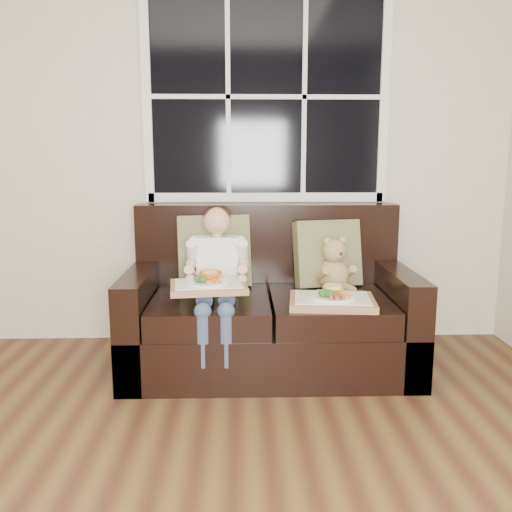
{
  "coord_description": "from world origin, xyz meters",
  "views": [
    {
      "loc": [
        0.43,
        -1.2,
        1.27
      ],
      "look_at": [
        0.51,
        1.85,
        0.7
      ],
      "focal_mm": 38.0,
      "sensor_mm": 36.0,
      "label": 1
    }
  ],
  "objects_px": {
    "tray_left": "(208,285)",
    "tray_right": "(332,299)",
    "loveseat": "(269,314)",
    "teddy_bear": "(334,268)",
    "child": "(217,267)"
  },
  "relations": [
    {
      "from": "tray_left",
      "to": "tray_right",
      "type": "distance_m",
      "value": 0.69
    },
    {
      "from": "loveseat",
      "to": "teddy_bear",
      "type": "xyz_separation_m",
      "value": [
        0.4,
        0.04,
        0.28
      ]
    },
    {
      "from": "loveseat",
      "to": "tray_right",
      "type": "relative_size",
      "value": 3.38
    },
    {
      "from": "child",
      "to": "tray_right",
      "type": "bearing_deg",
      "value": -16.59
    },
    {
      "from": "loveseat",
      "to": "child",
      "type": "bearing_deg",
      "value": -159.54
    },
    {
      "from": "tray_right",
      "to": "tray_left",
      "type": "bearing_deg",
      "value": -172.91
    },
    {
      "from": "child",
      "to": "tray_right",
      "type": "height_order",
      "value": "child"
    },
    {
      "from": "loveseat",
      "to": "child",
      "type": "xyz_separation_m",
      "value": [
        -0.31,
        -0.12,
        0.32
      ]
    },
    {
      "from": "loveseat",
      "to": "tray_right",
      "type": "bearing_deg",
      "value": -42.6
    },
    {
      "from": "teddy_bear",
      "to": "tray_right",
      "type": "height_order",
      "value": "teddy_bear"
    },
    {
      "from": "tray_right",
      "to": "teddy_bear",
      "type": "bearing_deg",
      "value": 85.28
    },
    {
      "from": "tray_left",
      "to": "tray_right",
      "type": "relative_size",
      "value": 0.88
    },
    {
      "from": "teddy_bear",
      "to": "tray_right",
      "type": "xyz_separation_m",
      "value": [
        -0.07,
        -0.35,
        -0.11
      ]
    },
    {
      "from": "child",
      "to": "tray_left",
      "type": "xyz_separation_m",
      "value": [
        -0.04,
        -0.21,
        -0.05
      ]
    },
    {
      "from": "child",
      "to": "teddy_bear",
      "type": "relative_size",
      "value": 2.31
    }
  ]
}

